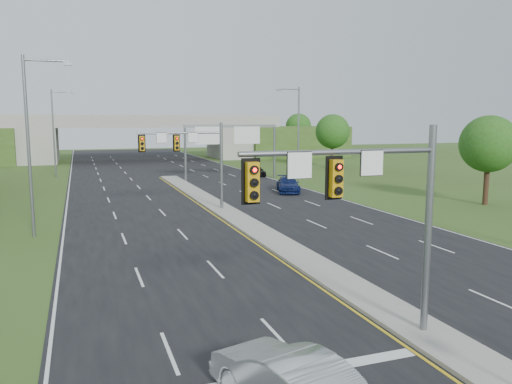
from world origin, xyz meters
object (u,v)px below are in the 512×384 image
Objects in this scene: sign_gantry at (230,137)px; car_far_c at (256,171)px; signal_mast_near at (371,199)px; car_far_b at (288,184)px; car_silver at (289,383)px; overpass at (140,141)px; signal_mast_far at (193,152)px.

car_far_c is (4.32, 2.67, -4.54)m from sign_gantry.
signal_mast_near is at bearing -101.25° from sign_gantry.
car_far_b reaches higher than car_far_c.
car_silver is 38.55m from car_far_b.
overpass is at bearing -109.24° from car_silver.
sign_gantry is (8.95, 44.99, 0.51)m from signal_mast_near.
signal_mast_near is 49.63m from car_far_c.
signal_mast_far is 1.42× the size of car_silver.
signal_mast_far is at bearing -114.11° from sign_gantry.
car_far_c is at bearing 31.70° from sign_gantry.
car_far_c is (13.26, 22.66, -4.03)m from signal_mast_far.
signal_mast_far is at bearing -120.61° from car_far_c.
signal_mast_far is 21.91m from sign_gantry.
signal_mast_far is 1.35× the size of car_far_b.
overpass is (2.26, 55.07, -1.17)m from signal_mast_far.
sign_gantry reaches higher than car_silver.
car_silver is (-6.12, -82.76, -2.72)m from overpass.
signal_mast_near is 1.42× the size of car_silver.
sign_gantry is at bearing 65.89° from signal_mast_far.
overpass is at bearing 108.48° from car_far_c.
car_silver is at bearing -145.10° from signal_mast_near.
car_far_b is (2.40, -12.25, -4.47)m from sign_gantry.
signal_mast_far is (0.00, 25.00, 0.00)m from signal_mast_near.
car_silver is at bearing -94.23° from overpass.
signal_mast_far reaches higher than car_silver.
car_far_b is (11.34, 32.74, -3.95)m from signal_mast_near.
car_silver is at bearing -105.03° from sign_gantry.
car_silver is 0.95× the size of car_far_b.
sign_gantry is at bearing -79.21° from overpass.
car_silver is 1.24× the size of car_far_c.
signal_mast_near is at bearing -105.82° from car_far_c.
car_far_c is at bearing 100.80° from car_far_b.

